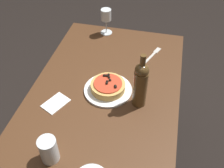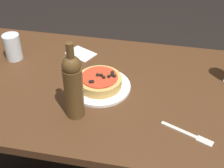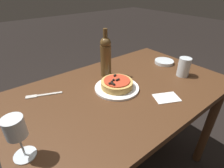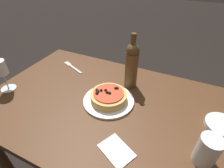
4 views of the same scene
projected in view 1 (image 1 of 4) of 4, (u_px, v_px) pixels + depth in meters
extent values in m
plane|color=black|center=(106.00, 167.00, 1.90)|extent=(14.00, 14.00, 0.00)
cube|color=#4C2D19|center=(104.00, 96.00, 1.38)|extent=(1.28, 0.78, 0.03)
cylinder|color=#4C2D19|center=(165.00, 84.00, 2.01)|extent=(0.06, 0.06, 0.74)
cylinder|color=#4C2D19|center=(83.00, 71.00, 2.11)|extent=(0.06, 0.06, 0.74)
cylinder|color=white|center=(108.00, 90.00, 1.38)|extent=(0.25, 0.25, 0.01)
cylinder|color=tan|center=(108.00, 86.00, 1.37)|extent=(0.18, 0.18, 0.04)
cylinder|color=red|center=(108.00, 83.00, 1.35)|extent=(0.15, 0.15, 0.01)
sphere|color=black|center=(107.00, 81.00, 1.35)|extent=(0.01, 0.01, 0.01)
sphere|color=black|center=(104.00, 75.00, 1.38)|extent=(0.01, 0.01, 0.01)
sphere|color=black|center=(116.00, 87.00, 1.32)|extent=(0.01, 0.01, 0.01)
sphere|color=black|center=(106.00, 76.00, 1.38)|extent=(0.01, 0.01, 0.01)
sphere|color=black|center=(115.00, 86.00, 1.33)|extent=(0.01, 0.01, 0.01)
sphere|color=black|center=(109.00, 77.00, 1.37)|extent=(0.01, 0.01, 0.01)
sphere|color=black|center=(110.00, 80.00, 1.36)|extent=(0.01, 0.01, 0.01)
sphere|color=black|center=(109.00, 75.00, 1.39)|extent=(0.01, 0.01, 0.01)
sphere|color=black|center=(107.00, 83.00, 1.34)|extent=(0.01, 0.01, 0.01)
sphere|color=black|center=(107.00, 76.00, 1.38)|extent=(0.01, 0.01, 0.01)
cylinder|color=silver|center=(106.00, 32.00, 1.79)|extent=(0.08, 0.08, 0.00)
cylinder|color=silver|center=(106.00, 26.00, 1.76)|extent=(0.01, 0.01, 0.09)
cylinder|color=silver|center=(106.00, 15.00, 1.70)|extent=(0.07, 0.07, 0.07)
cylinder|color=brown|center=(140.00, 89.00, 1.25)|extent=(0.07, 0.07, 0.20)
sphere|color=brown|center=(142.00, 70.00, 1.17)|extent=(0.07, 0.07, 0.07)
cylinder|color=brown|center=(143.00, 62.00, 1.14)|extent=(0.03, 0.03, 0.07)
cylinder|color=silver|center=(49.00, 150.00, 1.06)|extent=(0.08, 0.08, 0.12)
cube|color=beige|center=(150.00, 58.00, 1.59)|extent=(0.13, 0.06, 0.00)
cube|color=beige|center=(157.00, 50.00, 1.64)|extent=(0.06, 0.05, 0.00)
cube|color=white|center=(56.00, 103.00, 1.32)|extent=(0.16, 0.14, 0.00)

